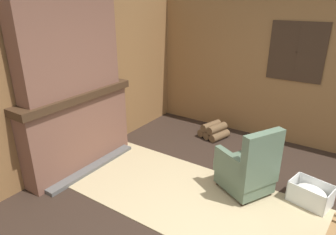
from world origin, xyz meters
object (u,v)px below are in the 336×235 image
object	(u,v)px
laundry_basket	(310,194)
decorative_plate_on_mantel	(65,85)
storage_case	(92,82)
firewood_stack	(214,131)
oil_lamp_vase	(26,99)
armchair	(248,169)

from	to	relation	value
laundry_basket	decorative_plate_on_mantel	world-z (taller)	decorative_plate_on_mantel
laundry_basket	storage_case	bearing A→B (deg)	-169.53
firewood_stack	storage_case	xyz separation A→B (m)	(-1.33, -1.72, 1.15)
oil_lamp_vase	firewood_stack	bearing A→B (deg)	64.89
armchair	firewood_stack	size ratio (longest dim) A/B	1.77
firewood_stack	decorative_plate_on_mantel	xyz separation A→B (m)	(-1.35, -2.20, 1.21)
armchair	decorative_plate_on_mantel	size ratio (longest dim) A/B	3.86
armchair	storage_case	bearing A→B (deg)	36.72
storage_case	firewood_stack	bearing A→B (deg)	52.39
laundry_basket	decorative_plate_on_mantel	xyz separation A→B (m)	(-3.26, -1.07, 1.19)
laundry_basket	decorative_plate_on_mantel	bearing A→B (deg)	-161.75
firewood_stack	storage_case	world-z (taller)	storage_case
decorative_plate_on_mantel	storage_case	bearing A→B (deg)	87.58
armchair	firewood_stack	bearing A→B (deg)	-21.77
armchair	storage_case	size ratio (longest dim) A/B	4.69
laundry_basket	oil_lamp_vase	bearing A→B (deg)	-152.19
armchair	laundry_basket	size ratio (longest dim) A/B	1.77
firewood_stack	oil_lamp_vase	size ratio (longest dim) A/B	2.13
storage_case	laundry_basket	bearing A→B (deg)	10.47
armchair	laundry_basket	bearing A→B (deg)	-135.22
laundry_basket	oil_lamp_vase	distance (m)	3.84
storage_case	armchair	bearing A→B (deg)	8.50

